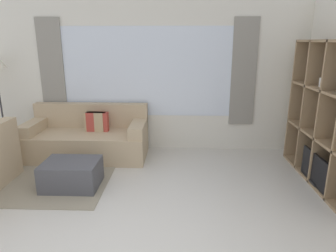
{
  "coord_description": "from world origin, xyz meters",
  "views": [
    {
      "loc": [
        0.57,
        -2.24,
        1.99
      ],
      "look_at": [
        0.43,
        1.78,
        0.85
      ],
      "focal_mm": 32.0,
      "sensor_mm": 36.0,
      "label": 1
    }
  ],
  "objects": [
    {
      "name": "couch_main",
      "position": [
        -1.03,
        2.76,
        0.33
      ],
      "size": [
        2.08,
        0.93,
        0.9
      ],
      "color": "tan",
      "rests_on": "ground_plane"
    },
    {
      "name": "shelving_unit",
      "position": [
        2.7,
        1.8,
        0.98
      ],
      "size": [
        0.38,
        2.1,
        2.02
      ],
      "color": "#232328",
      "rests_on": "ground_plane"
    },
    {
      "name": "wall_back",
      "position": [
        0.0,
        3.26,
        1.36
      ],
      "size": [
        6.91,
        0.11,
        2.7
      ],
      "color": "silver",
      "rests_on": "ground_plane"
    },
    {
      "name": "ottoman",
      "position": [
        -0.92,
        1.56,
        0.19
      ],
      "size": [
        0.76,
        0.58,
        0.38
      ],
      "color": "#47474C",
      "rests_on": "ground_plane"
    },
    {
      "name": "area_rug",
      "position": [
        -1.48,
        1.77,
        0.01
      ],
      "size": [
        2.07,
        1.64,
        0.01
      ],
      "primitive_type": "cube",
      "color": "gray",
      "rests_on": "ground_plane"
    }
  ]
}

